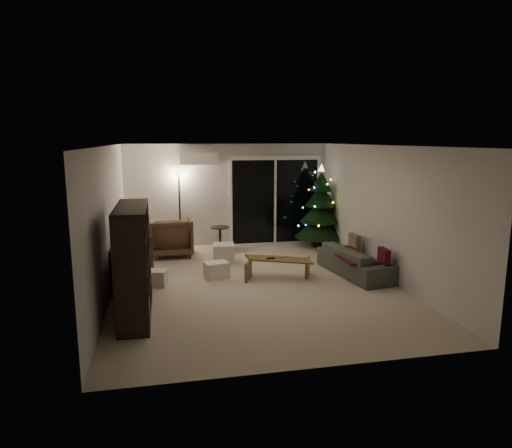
{
  "coord_description": "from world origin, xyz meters",
  "views": [
    {
      "loc": [
        -1.6,
        -7.89,
        2.62
      ],
      "look_at": [
        0.1,
        0.3,
        1.05
      ],
      "focal_mm": 32.0,
      "sensor_mm": 36.0,
      "label": 1
    }
  ],
  "objects": [
    {
      "name": "cushion_b",
      "position": [
        2.3,
        -0.52,
        0.49
      ],
      "size": [
        0.13,
        0.36,
        0.35
      ],
      "primitive_type": "cube",
      "rotation": [
        0.0,
        0.0,
        -0.07
      ],
      "color": "#3B0E16",
      "rests_on": "sofa"
    },
    {
      "name": "sofa_throw",
      "position": [
        1.95,
        0.13,
        0.39
      ],
      "size": [
        0.58,
        1.33,
        0.04
      ],
      "primitive_type": "cube",
      "color": "#3B0E16",
      "rests_on": "sofa"
    },
    {
      "name": "remote_b",
      "position": [
        0.62,
        0.26,
        0.4
      ],
      "size": [
        0.15,
        0.09,
        0.02
      ],
      "primitive_type": "cube",
      "rotation": [
        0.0,
        0.0,
        0.35
      ],
      "color": "slate",
      "rests_on": "coffee_table"
    },
    {
      "name": "cardboard_box_b",
      "position": [
        -0.63,
        0.48,
        0.15
      ],
      "size": [
        0.5,
        0.42,
        0.31
      ],
      "primitive_type": "cube",
      "rotation": [
        0.0,
        0.0,
        0.23
      ],
      "color": "white",
      "rests_on": "floor"
    },
    {
      "name": "media_cabinet",
      "position": [
        -2.25,
        0.29,
        0.4
      ],
      "size": [
        0.88,
        1.36,
        0.8
      ],
      "primitive_type": "cube",
      "rotation": [
        0.0,
        0.0,
        -0.35
      ],
      "color": "black",
      "rests_on": "floor"
    },
    {
      "name": "christmas_tree",
      "position": [
        2.18,
        2.57,
        1.01
      ],
      "size": [
        1.47,
        1.47,
        2.02
      ],
      "primitive_type": "cone",
      "rotation": [
        0.0,
        0.0,
        -0.2
      ],
      "color": "black",
      "rests_on": "floor"
    },
    {
      "name": "room",
      "position": [
        0.46,
        1.49,
        1.02
      ],
      "size": [
        6.5,
        7.51,
        2.6
      ],
      "color": "beige",
      "rests_on": "ground"
    },
    {
      "name": "remote_a",
      "position": [
        0.37,
        0.21,
        0.4
      ],
      "size": [
        0.15,
        0.05,
        0.02
      ],
      "primitive_type": "cube",
      "color": "black",
      "rests_on": "coffee_table"
    },
    {
      "name": "cushion_a",
      "position": [
        2.3,
        0.78,
        0.49
      ],
      "size": [
        0.14,
        0.36,
        0.35
      ],
      "primitive_type": "cube",
      "rotation": [
        0.0,
        0.0,
        0.09
      ],
      "color": "#916A4C",
      "rests_on": "sofa"
    },
    {
      "name": "side_table",
      "position": [
        -0.27,
        2.73,
        0.28
      ],
      "size": [
        0.44,
        0.44,
        0.55
      ],
      "primitive_type": "cylinder",
      "rotation": [
        0.0,
        0.0,
        0.0
      ],
      "color": "black",
      "rests_on": "floor"
    },
    {
      "name": "coffee_table",
      "position": [
        0.52,
        0.21,
        0.19
      ],
      "size": [
        1.29,
        0.9,
        0.39
      ],
      "primitive_type": null,
      "rotation": [
        0.0,
        0.0,
        -0.43
      ],
      "color": "brown",
      "rests_on": "floor"
    },
    {
      "name": "armchair",
      "position": [
        -1.44,
        2.36,
        0.44
      ],
      "size": [
        0.97,
        1.0,
        0.88
      ],
      "primitive_type": "imported",
      "rotation": [
        0.0,
        0.0,
        3.17
      ],
      "color": "#3B281A",
      "rests_on": "floor"
    },
    {
      "name": "sofa",
      "position": [
        2.05,
        0.13,
        0.27
      ],
      "size": [
        0.99,
        1.93,
        0.54
      ],
      "primitive_type": "imported",
      "rotation": [
        0.0,
        0.0,
        1.72
      ],
      "color": "#4F5449",
      "rests_on": "floor"
    },
    {
      "name": "bookshelf",
      "position": [
        -2.25,
        -1.19,
        0.83
      ],
      "size": [
        0.74,
        1.72,
        1.67
      ],
      "primitive_type": null,
      "rotation": [
        0.0,
        0.0,
        0.2
      ],
      "color": "black",
      "rests_on": "floor"
    },
    {
      "name": "floor_lamp",
      "position": [
        -1.19,
        3.11,
        0.93
      ],
      "size": [
        0.3,
        0.3,
        1.87
      ],
      "primitive_type": "cylinder",
      "color": "black",
      "rests_on": "floor"
    },
    {
      "name": "ottoman",
      "position": [
        -0.35,
        1.53,
        0.2
      ],
      "size": [
        0.49,
        0.49,
        0.4
      ],
      "primitive_type": "cube",
      "rotation": [
        0.0,
        0.0,
        -0.1
      ],
      "color": "beige",
      "rests_on": "floor"
    },
    {
      "name": "stereo",
      "position": [
        -2.25,
        0.29,
        0.88
      ],
      "size": [
        0.4,
        0.48,
        0.17
      ],
      "primitive_type": "cube",
      "color": "black",
      "rests_on": "media_cabinet"
    },
    {
      "name": "cardboard_box_a",
      "position": [
        -1.77,
        0.23,
        0.14
      ],
      "size": [
        0.47,
        0.4,
        0.28
      ],
      "primitive_type": "cube",
      "rotation": [
        0.0,
        0.0,
        -0.28
      ],
      "color": "white",
      "rests_on": "floor"
    }
  ]
}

